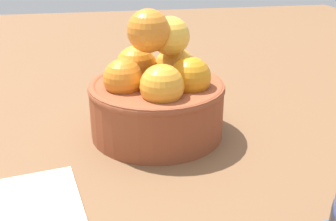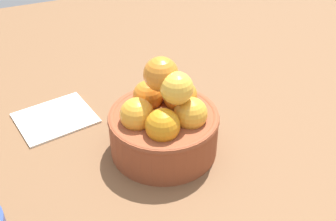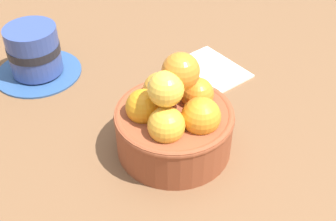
# 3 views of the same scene
# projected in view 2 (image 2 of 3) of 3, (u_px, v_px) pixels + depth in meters

# --- Properties ---
(ground_plane) EXTENTS (1.44, 1.18, 0.04)m
(ground_plane) POSITION_uv_depth(u_px,v_px,m) (164.00, 160.00, 0.57)
(ground_plane) COLOR brown
(terracotta_bowl) EXTENTS (0.14, 0.14, 0.13)m
(terracotta_bowl) POSITION_uv_depth(u_px,v_px,m) (164.00, 122.00, 0.53)
(terracotta_bowl) COLOR brown
(terracotta_bowl) RESTS_ON ground_plane
(folded_napkin) EXTENTS (0.12, 0.11, 0.01)m
(folded_napkin) POSITION_uv_depth(u_px,v_px,m) (55.00, 117.00, 0.61)
(folded_napkin) COLOR white
(folded_napkin) RESTS_ON ground_plane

